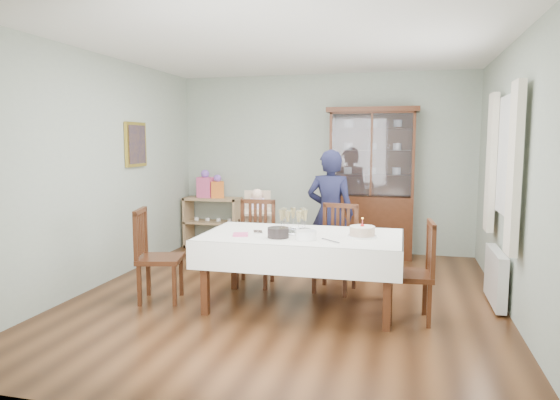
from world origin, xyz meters
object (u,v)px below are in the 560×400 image
(chair_end_left, at_px, (159,274))
(chair_end_right, at_px, (410,291))
(gift_bag_orange, at_px, (218,187))
(chair_far_right, at_px, (335,265))
(woman, at_px, (330,214))
(champagne_tray, at_px, (293,225))
(gift_bag_pink, at_px, (205,185))
(high_chair, at_px, (258,238))
(sideboard, at_px, (213,222))
(china_cabinet, at_px, (372,180))
(dining_table, at_px, (301,270))
(birthday_cake, at_px, (362,232))
(chair_far_left, at_px, (254,260))

(chair_end_left, distance_m, chair_end_right, 2.59)
(chair_end_right, xyz_separation_m, gift_bag_orange, (-2.95, 2.63, 0.68))
(chair_far_right, height_order, woman, woman)
(champagne_tray, height_order, gift_bag_pink, gift_bag_pink)
(high_chair, bearing_deg, sideboard, 118.47)
(high_chair, bearing_deg, champagne_tray, -74.81)
(sideboard, bearing_deg, chair_end_right, -41.08)
(china_cabinet, distance_m, gift_bag_pink, 2.61)
(sideboard, distance_m, champagne_tray, 3.11)
(dining_table, distance_m, woman, 1.29)
(chair_far_right, height_order, chair_end_left, chair_end_left)
(birthday_cake, relative_size, gift_bag_pink, 0.64)
(sideboard, bearing_deg, china_cabinet, -0.49)
(dining_table, distance_m, chair_far_left, 0.98)
(chair_far_left, xyz_separation_m, champagne_tray, (0.60, -0.59, 0.54))
(china_cabinet, bearing_deg, woman, -107.80)
(chair_far_left, bearing_deg, birthday_cake, -29.25)
(china_cabinet, distance_m, champagne_tray, 2.53)
(dining_table, bearing_deg, champagne_tray, 142.04)
(chair_end_left, distance_m, champagne_tray, 1.53)
(chair_far_left, xyz_separation_m, gift_bag_pink, (-1.37, 1.84, 0.70))
(chair_far_right, distance_m, chair_end_left, 1.95)
(china_cabinet, bearing_deg, chair_far_right, -98.31)
(woman, relative_size, gift_bag_pink, 3.61)
(sideboard, distance_m, high_chair, 1.57)
(dining_table, distance_m, gift_bag_pink, 3.32)
(birthday_cake, xyz_separation_m, gift_bag_orange, (-2.48, 2.51, 0.15))
(gift_bag_orange, bearing_deg, dining_table, -53.35)
(dining_table, bearing_deg, sideboard, 127.85)
(birthday_cake, height_order, gift_bag_pink, gift_bag_pink)
(woman, bearing_deg, chair_far_right, 107.21)
(chair_end_left, xyz_separation_m, woman, (1.63, 1.37, 0.51))
(dining_table, relative_size, gift_bag_orange, 5.44)
(dining_table, distance_m, chair_far_right, 0.71)
(sideboard, relative_size, woman, 0.56)
(chair_end_right, bearing_deg, dining_table, -100.64)
(chair_end_right, bearing_deg, birthday_cake, -108.83)
(sideboard, bearing_deg, dining_table, -52.15)
(china_cabinet, height_order, champagne_tray, china_cabinet)
(chair_end_right, xyz_separation_m, gift_bag_pink, (-3.16, 2.63, 0.71))
(champagne_tray, height_order, birthday_cake, champagne_tray)
(dining_table, bearing_deg, china_cabinet, 78.14)
(chair_far_left, xyz_separation_m, chair_end_right, (1.78, -0.79, -0.01))
(dining_table, height_order, chair_end_right, chair_end_right)
(birthday_cake, bearing_deg, chair_far_right, 118.04)
(chair_end_left, relative_size, champagne_tray, 2.43)
(chair_end_left, bearing_deg, chair_far_right, -79.59)
(dining_table, bearing_deg, chair_end_left, -174.18)
(chair_far_left, height_order, gift_bag_orange, gift_bag_orange)
(high_chair, relative_size, gift_bag_pink, 2.42)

